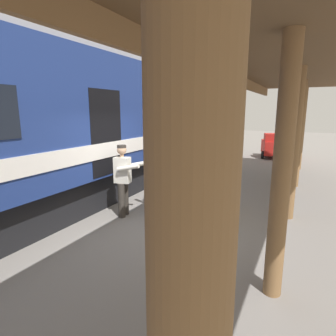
% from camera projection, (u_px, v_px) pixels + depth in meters
% --- Properties ---
extents(ground_plane, '(60.00, 60.00, 0.00)m').
position_uv_depth(ground_plane, '(173.00, 224.00, 6.20)').
color(ground_plane, slate).
extents(platform_canopy, '(3.20, 16.21, 3.56)m').
position_uv_depth(platform_canopy, '(294.00, 62.00, 4.58)').
color(platform_canopy, brown).
rests_on(platform_canopy, ground_plane).
extents(train_car, '(3.02, 18.48, 4.00)m').
position_uv_depth(train_car, '(60.00, 127.00, 7.20)').
color(train_car, navy).
rests_on(train_car, ground_plane).
extents(luggage_cart, '(1.20, 1.92, 0.27)m').
position_uv_depth(luggage_cart, '(196.00, 205.00, 6.72)').
color(luggage_cart, brown).
rests_on(luggage_cart, ground_plane).
extents(suitcase_brown_leather, '(0.51, 0.65, 0.23)m').
position_uv_depth(suitcase_brown_leather, '(213.00, 195.00, 7.03)').
color(suitcase_brown_leather, brown).
rests_on(suitcase_brown_leather, luggage_cart).
extents(suitcase_teal_softside, '(0.48, 0.54, 0.28)m').
position_uv_depth(suitcase_teal_softside, '(199.00, 206.00, 6.10)').
color(suitcase_teal_softside, '#1E666B').
rests_on(suitcase_teal_softside, luggage_cart).
extents(suitcase_orange_carryall, '(0.40, 0.50, 0.23)m').
position_uv_depth(suitcase_orange_carryall, '(186.00, 198.00, 6.81)').
color(suitcase_orange_carryall, '#CC6B23').
rests_on(suitcase_orange_carryall, luggage_cart).
extents(suitcase_olive_duffel, '(0.53, 0.54, 0.29)m').
position_uv_depth(suitcase_olive_duffel, '(207.00, 199.00, 6.56)').
color(suitcase_olive_duffel, brown).
rests_on(suitcase_olive_duffel, luggage_cart).
extents(suitcase_yellow_case, '(0.47, 0.53, 0.29)m').
position_uv_depth(suitcase_yellow_case, '(176.00, 203.00, 6.34)').
color(suitcase_yellow_case, gold).
rests_on(suitcase_yellow_case, luggage_cart).
extents(suitcase_gray_aluminum, '(0.41, 0.49, 0.22)m').
position_uv_depth(suitcase_gray_aluminum, '(193.00, 192.00, 7.27)').
color(suitcase_gray_aluminum, '#9EA0A5').
rests_on(suitcase_gray_aluminum, luggage_cart).
extents(suitcase_maroon_trunk, '(0.44, 0.43, 0.25)m').
position_uv_depth(suitcase_maroon_trunk, '(213.00, 185.00, 7.00)').
color(suitcase_maroon_trunk, maroon).
rests_on(suitcase_maroon_trunk, suitcase_brown_leather).
extents(porter_in_overalls, '(0.73, 0.57, 1.70)m').
position_uv_depth(porter_in_overalls, '(164.00, 176.00, 6.73)').
color(porter_in_overalls, navy).
rests_on(porter_in_overalls, ground_plane).
extents(porter_by_door, '(0.71, 0.51, 1.70)m').
position_uv_depth(porter_by_door, '(123.00, 178.00, 6.49)').
color(porter_by_door, '#332D28').
rests_on(porter_by_door, ground_plane).
extents(baggage_tug, '(1.48, 1.92, 1.30)m').
position_uv_depth(baggage_tug, '(274.00, 146.00, 14.61)').
color(baggage_tug, '#B21E19').
rests_on(baggage_tug, ground_plane).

